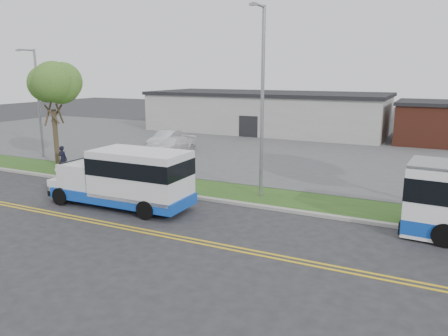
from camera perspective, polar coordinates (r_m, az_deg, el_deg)
The scene contains 17 objects.
ground at distance 21.96m, azimuth -5.27°, elevation -4.70°, with size 140.00×140.00×0.00m, color #28282B.
lane_line_north at distance 18.97m, azimuth -11.42°, elevation -7.68°, with size 70.00×0.12×0.01m, color gold.
lane_line_south at distance 18.75m, azimuth -11.99°, elevation -7.95°, with size 70.00×0.12×0.01m, color gold.
curb at distance 22.84m, azimuth -3.82°, elevation -3.80°, with size 80.00×0.30×0.15m, color #9E9B93.
verge at distance 24.36m, azimuth -1.69°, elevation -2.80°, with size 80.00×3.30×0.10m, color #214316.
parking_lot at distance 37.10m, azimuth 8.62°, elevation 2.35°, with size 80.00×25.00×0.10m, color #4C4C4F.
commercial_building at distance 48.16m, azimuth 5.57°, elevation 7.28°, with size 25.40×10.40×4.35m.
brick_wing at distance 44.05m, azimuth 25.62°, elevation 5.37°, with size 6.30×7.30×3.90m.
tree_west at distance 31.26m, azimuth -21.54°, elevation 9.15°, with size 4.40×4.40×6.91m.
streetlight_near at distance 22.12m, azimuth 4.97°, elevation 9.24°, with size 0.35×1.53×9.50m.
streetlight_far at distance 35.75m, azimuth -23.18°, elevation 8.28°, with size 0.35×1.53×8.00m.
shuttle_bus at distance 21.44m, azimuth -12.42°, elevation -1.14°, with size 7.51×2.63×2.85m.
pedestrian at distance 30.00m, azimuth -20.31°, elevation 1.11°, with size 0.63×0.41×1.72m, color black.
parked_car_a at distance 37.70m, azimuth -7.53°, elevation 3.73°, with size 1.53×4.38×1.44m, color silver.
parked_car_b at distance 35.15m, azimuth -6.64°, elevation 2.97°, with size 1.76×4.32×1.25m, color white.
grocery_bag_left at distance 30.18m, azimuth -20.95°, elevation -0.24°, with size 0.32×0.32×0.32m, color white.
grocery_bag_right at distance 30.09m, azimuth -19.48°, elevation -0.16°, with size 0.32×0.32×0.32m, color white.
Camera 1 is at (11.10, -17.82, 6.44)m, focal length 35.00 mm.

